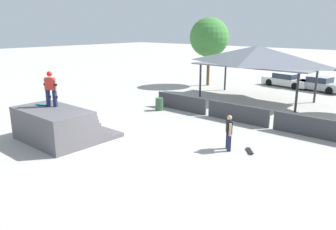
% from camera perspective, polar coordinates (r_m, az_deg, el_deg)
% --- Properties ---
extents(ground_plane, '(160.00, 160.00, 0.00)m').
position_cam_1_polar(ground_plane, '(15.12, -7.79, -6.39)').
color(ground_plane, '#ADA8A0').
extents(quarter_pipe_ramp, '(4.12, 3.90, 1.64)m').
position_cam_1_polar(quarter_pipe_ramp, '(17.20, -18.55, -1.78)').
color(quarter_pipe_ramp, '#565459').
rests_on(quarter_pipe_ramp, ground).
extents(skater_on_deck, '(0.74, 0.49, 1.77)m').
position_cam_1_polar(skater_on_deck, '(17.23, -19.78, 4.70)').
color(skater_on_deck, '#1E2347').
rests_on(skater_on_deck, quarter_pipe_ramp).
extents(skateboard_on_deck, '(0.78, 0.39, 0.09)m').
position_cam_1_polar(skateboard_on_deck, '(17.78, -21.06, 1.73)').
color(skateboard_on_deck, green).
rests_on(skateboard_on_deck, quarter_pipe_ramp).
extents(bystander_walking, '(0.51, 0.57, 1.66)m').
position_cam_1_polar(bystander_walking, '(15.19, 10.56, -2.72)').
color(bystander_walking, '#1E2347').
rests_on(bystander_walking, ground).
extents(skateboard_on_ground, '(0.68, 0.74, 0.09)m').
position_cam_1_polar(skateboard_on_ground, '(15.39, 14.05, -6.08)').
color(skateboard_on_ground, silver).
rests_on(skateboard_on_ground, ground).
extents(barrier_fence, '(12.63, 0.12, 1.05)m').
position_cam_1_polar(barrier_fence, '(19.96, 11.98, 0.31)').
color(barrier_fence, '#3D3D42').
rests_on(barrier_fence, ground).
extents(pavilion_shelter, '(9.14, 4.51, 4.16)m').
position_cam_1_polar(pavilion_shelter, '(26.12, 15.33, 9.91)').
color(pavilion_shelter, '#2D2D33').
rests_on(pavilion_shelter, ground).
extents(tree_beside_pavilion, '(3.68, 3.68, 6.42)m').
position_cam_1_polar(tree_beside_pavilion, '(31.88, 7.18, 13.27)').
color(tree_beside_pavilion, brown).
rests_on(tree_beside_pavilion, ground).
extents(trash_bin, '(0.52, 0.52, 0.85)m').
position_cam_1_polar(trash_bin, '(22.27, -1.53, 1.90)').
color(trash_bin, '#385B3D').
rests_on(trash_bin, ground).
extents(parked_car_white, '(4.74, 2.53, 1.27)m').
position_cam_1_polar(parked_car_white, '(33.27, 19.92, 5.71)').
color(parked_car_white, silver).
rests_on(parked_car_white, ground).
extents(parked_car_silver, '(4.24, 2.43, 1.27)m').
position_cam_1_polar(parked_car_silver, '(32.07, 24.97, 4.88)').
color(parked_car_silver, '#A8AAAF').
rests_on(parked_car_silver, ground).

